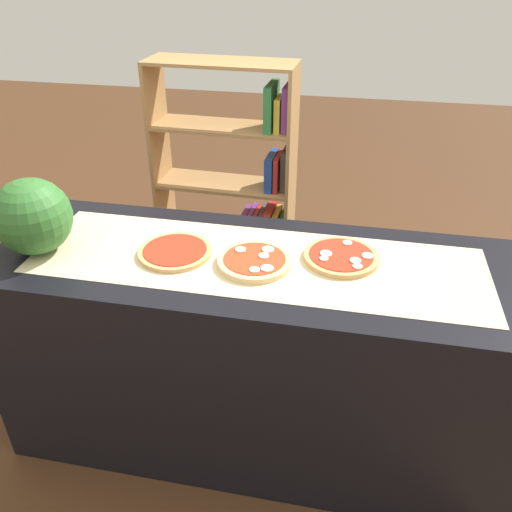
% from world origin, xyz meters
% --- Properties ---
extents(ground_plane, '(12.00, 12.00, 0.00)m').
position_xyz_m(ground_plane, '(0.00, 0.00, 0.00)').
color(ground_plane, '#4C2D19').
extents(counter, '(2.04, 0.71, 0.92)m').
position_xyz_m(counter, '(0.00, 0.00, 0.46)').
color(counter, black).
rests_on(counter, ground_plane).
extents(parchment_paper, '(1.70, 0.50, 0.00)m').
position_xyz_m(parchment_paper, '(0.00, 0.00, 0.92)').
color(parchment_paper, beige).
rests_on(parchment_paper, counter).
extents(pizza_plain_0, '(0.28, 0.28, 0.02)m').
position_xyz_m(pizza_plain_0, '(-0.31, -0.01, 0.93)').
color(pizza_plain_0, tan).
rests_on(pizza_plain_0, parchment_paper).
extents(pizza_mozzarella_1, '(0.28, 0.28, 0.03)m').
position_xyz_m(pizza_mozzarella_1, '(0.00, -0.03, 0.94)').
color(pizza_mozzarella_1, '#E5C17F').
rests_on(pizza_mozzarella_1, parchment_paper).
extents(pizza_mozzarella_2, '(0.28, 0.28, 0.03)m').
position_xyz_m(pizza_mozzarella_2, '(0.31, 0.07, 0.93)').
color(pizza_mozzarella_2, tan).
rests_on(pizza_mozzarella_2, parchment_paper).
extents(watermelon, '(0.29, 0.29, 0.29)m').
position_xyz_m(watermelon, '(-0.84, -0.09, 1.07)').
color(watermelon, '#2D6628').
rests_on(watermelon, counter).
extents(bookshelf, '(0.83, 0.32, 1.40)m').
position_xyz_m(bookshelf, '(-0.30, 1.15, 0.64)').
color(bookshelf, '#A87A47').
rests_on(bookshelf, ground_plane).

